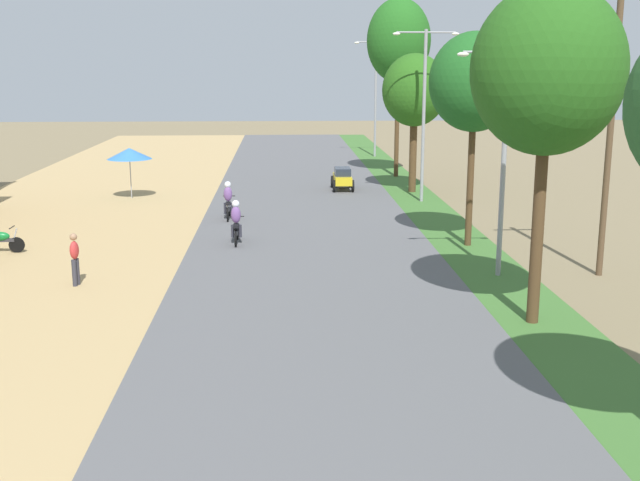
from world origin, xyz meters
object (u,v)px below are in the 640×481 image
(median_tree_third, at_px, (474,83))
(median_tree_fifth, at_px, (399,41))
(median_tree_second, at_px, (548,71))
(utility_pole_near, at_px, (611,119))
(streetlamp_near, at_px, (504,146))
(motorbike_ahead_second, at_px, (228,201))
(vendor_umbrella, at_px, (129,154))
(pedestrian_on_shoulder, at_px, (75,256))
(streetlamp_mid, at_px, (424,104))
(motorbike_foreground_rider, at_px, (236,223))
(median_tree_fourth, at_px, (415,91))
(streetlamp_far, at_px, (376,90))
(car_sedan_yellow, at_px, (342,177))

(median_tree_third, xyz_separation_m, median_tree_fifth, (-0.01, 18.43, 1.97))
(median_tree_second, relative_size, utility_pole_near, 0.89)
(streetlamp_near, distance_m, motorbike_ahead_second, 13.74)
(vendor_umbrella, distance_m, motorbike_ahead_second, 7.96)
(utility_pole_near, xyz_separation_m, motorbike_ahead_second, (-12.48, 9.63, -4.13))
(vendor_umbrella, height_order, median_tree_second, median_tree_second)
(pedestrian_on_shoulder, relative_size, streetlamp_mid, 0.20)
(pedestrian_on_shoulder, bearing_deg, motorbike_foreground_rider, 49.91)
(streetlamp_near, distance_m, utility_pole_near, 3.40)
(median_tree_fifth, bearing_deg, median_tree_third, -89.98)
(median_tree_third, distance_m, median_tree_fourth, 12.61)
(median_tree_fifth, bearing_deg, streetlamp_mid, -90.16)
(utility_pole_near, xyz_separation_m, motorbike_foreground_rider, (-11.88, 4.83, -4.13))
(vendor_umbrella, xyz_separation_m, median_tree_fifth, (14.44, 7.19, 5.66))
(median_tree_second, xyz_separation_m, streetlamp_near, (0.38, 4.66, -2.28))
(streetlamp_near, height_order, motorbike_foreground_rider, streetlamp_near)
(median_tree_second, relative_size, motorbike_ahead_second, 4.73)
(vendor_umbrella, bearing_deg, median_tree_third, -37.89)
(median_tree_third, xyz_separation_m, motorbike_ahead_second, (-9.21, 5.42, -5.14))
(streetlamp_far, xyz_separation_m, car_sedan_yellow, (-3.61, -15.74, -4.08))
(pedestrian_on_shoulder, xyz_separation_m, median_tree_second, (12.76, -4.11, 5.50))
(streetlamp_far, height_order, motorbike_foreground_rider, streetlamp_far)
(motorbike_foreground_rider, bearing_deg, motorbike_ahead_second, 97.17)
(median_tree_second, relative_size, streetlamp_far, 1.03)
(median_tree_third, xyz_separation_m, motorbike_foreground_rider, (-8.60, 0.62, -5.14))
(streetlamp_far, bearing_deg, median_tree_fifth, -89.87)
(median_tree_fifth, distance_m, utility_pole_near, 23.07)
(pedestrian_on_shoulder, bearing_deg, median_tree_fifth, 60.46)
(pedestrian_on_shoulder, height_order, median_tree_second, median_tree_second)
(median_tree_fourth, relative_size, streetlamp_near, 1.01)
(streetlamp_far, height_order, utility_pole_near, utility_pole_near)
(vendor_umbrella, xyz_separation_m, streetlamp_mid, (14.41, -1.62, 2.45))
(median_tree_fifth, bearing_deg, streetlamp_near, -90.06)
(motorbike_foreground_rider, bearing_deg, median_tree_fourth, 54.29)
(vendor_umbrella, distance_m, utility_pole_near, 23.66)
(streetlamp_near, distance_m, car_sedan_yellow, 18.25)
(streetlamp_mid, xyz_separation_m, streetlamp_far, (0.00, 19.42, 0.06))
(pedestrian_on_shoulder, xyz_separation_m, streetlamp_mid, (13.14, 14.42, 3.80))
(streetlamp_near, bearing_deg, vendor_umbrella, 132.93)
(vendor_umbrella, relative_size, median_tree_third, 0.33)
(median_tree_fourth, bearing_deg, pedestrian_on_shoulder, -127.13)
(median_tree_third, height_order, motorbike_ahead_second, median_tree_third)
(vendor_umbrella, height_order, car_sedan_yellow, vendor_umbrella)
(streetlamp_far, height_order, motorbike_ahead_second, streetlamp_far)
(streetlamp_mid, xyz_separation_m, utility_pole_near, (3.31, -13.83, 0.22))
(pedestrian_on_shoulder, height_order, utility_pole_near, utility_pole_near)
(median_tree_second, bearing_deg, vendor_umbrella, 124.86)
(car_sedan_yellow, bearing_deg, vendor_umbrella, -169.19)
(median_tree_fourth, distance_m, streetlamp_mid, 3.02)
(streetlamp_near, relative_size, motorbike_ahead_second, 3.93)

